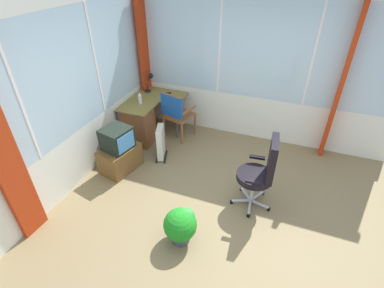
{
  "coord_description": "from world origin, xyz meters",
  "views": [
    {
      "loc": [
        -2.81,
        -0.59,
        3.11
      ],
      "look_at": [
        0.55,
        0.69,
        0.65
      ],
      "focal_mm": 26.89,
      "sensor_mm": 36.0,
      "label": 1
    }
  ],
  "objects": [
    {
      "name": "ground",
      "position": [
        0.0,
        0.0,
        -0.03
      ],
      "size": [
        5.26,
        5.66,
        0.06
      ],
      "primitive_type": "cube",
      "color": "olive"
    },
    {
      "name": "north_window_panel",
      "position": [
        -0.0,
        2.36,
        1.34
      ],
      "size": [
        4.26,
        0.07,
        2.69
      ],
      "color": "white",
      "rests_on": "ground"
    },
    {
      "name": "east_window_panel",
      "position": [
        2.16,
        -0.0,
        1.34
      ],
      "size": [
        0.07,
        4.66,
        2.69
      ],
      "color": "white",
      "rests_on": "ground"
    },
    {
      "name": "curtain_north_left",
      "position": [
        -1.17,
        2.28,
        1.3
      ],
      "size": [
        0.34,
        0.08,
        2.59
      ],
      "primitive_type": "cube",
      "rotation": [
        0.0,
        0.0,
        -0.04
      ],
      "color": "#B43212",
      "rests_on": "ground"
    },
    {
      "name": "curtain_corner",
      "position": [
        2.03,
        2.23,
        1.3
      ],
      "size": [
        0.34,
        0.07,
        2.59
      ],
      "primitive_type": "cube",
      "rotation": [
        0.0,
        0.0,
        0.01
      ],
      "color": "#B43212",
      "rests_on": "ground"
    },
    {
      "name": "curtain_east_far",
      "position": [
        2.08,
        -1.28,
        1.3
      ],
      "size": [
        0.34,
        0.1,
        2.59
      ],
      "primitive_type": "cube",
      "rotation": [
        0.0,
        0.0,
        -0.1
      ],
      "color": "#B43212",
      "rests_on": "ground"
    },
    {
      "name": "desk",
      "position": [
        1.21,
        2.0,
        0.4
      ],
      "size": [
        1.19,
        0.95,
        0.74
      ],
      "color": "olive",
      "rests_on": "ground"
    },
    {
      "name": "desk_lamp",
      "position": [
        1.93,
        2.08,
        0.97
      ],
      "size": [
        0.24,
        0.21,
        0.35
      ],
      "color": "black",
      "rests_on": "desk"
    },
    {
      "name": "tv_remote",
      "position": [
        1.89,
        1.72,
        0.75
      ],
      "size": [
        0.12,
        0.15,
        0.02
      ],
      "primitive_type": "cube",
      "rotation": [
        0.0,
        0.0,
        0.59
      ],
      "color": "black",
      "rests_on": "desk"
    },
    {
      "name": "spray_bottle",
      "position": [
        1.34,
        2.01,
        0.84
      ],
      "size": [
        0.06,
        0.06,
        0.22
      ],
      "color": "silver",
      "rests_on": "desk"
    },
    {
      "name": "wooden_armchair",
      "position": [
        1.53,
        1.4,
        0.6
      ],
      "size": [
        0.59,
        0.58,
        0.96
      ],
      "color": "brown",
      "rests_on": "ground"
    },
    {
      "name": "office_chair",
      "position": [
        0.32,
        -0.41,
        0.64
      ],
      "size": [
        0.61,
        0.58,
        1.13
      ],
      "color": "#B7B7BF",
      "rests_on": "ground"
    },
    {
      "name": "tv_on_stand",
      "position": [
        0.33,
        1.89,
        0.35
      ],
      "size": [
        0.72,
        0.57,
        0.79
      ],
      "color": "brown",
      "rests_on": "ground"
    },
    {
      "name": "space_heater",
      "position": [
        0.88,
        1.4,
        0.32
      ],
      "size": [
        0.41,
        0.27,
        0.62
      ],
      "color": "silver",
      "rests_on": "ground"
    },
    {
      "name": "potted_plant",
      "position": [
        -0.65,
        0.38,
        0.28
      ],
      "size": [
        0.42,
        0.42,
        0.5
      ],
      "color": "#40474D",
      "rests_on": "ground"
    }
  ]
}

